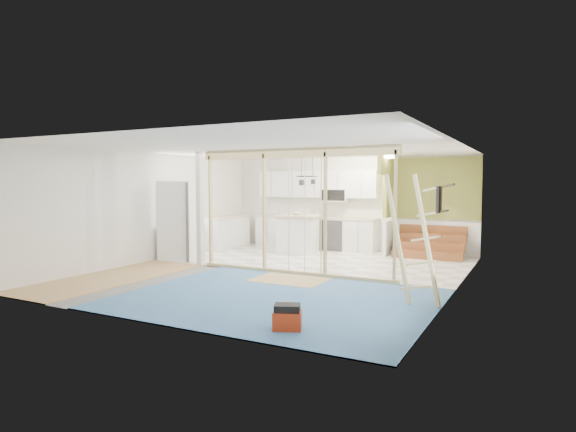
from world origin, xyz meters
The scene contains 17 objects.
room centered at (0.00, 0.00, 1.30)m, with size 7.01×8.01×2.61m.
floor_overlays centered at (0.07, 0.06, 0.01)m, with size 7.00×8.00×0.03m.
stud_frame centered at (-0.27, 0.00, 1.61)m, with size 4.66×0.14×2.60m.
base_cabinets centered at (-1.61, 3.36, 0.47)m, with size 4.45×2.24×0.93m.
upper_cabinets centered at (-0.84, 3.82, 1.82)m, with size 3.60×0.41×0.85m.
green_partition centered at (2.04, 3.66, 0.94)m, with size 2.25×1.51×2.60m.
pot_rack centered at (-0.31, 1.89, 2.00)m, with size 0.52×0.52×0.72m.
sheathing_panel centered at (3.48, -2.00, 1.30)m, with size 0.02×4.00×2.60m, color tan.
electrical_panel centered at (3.43, -1.40, 1.65)m, with size 0.04×0.30×0.40m, color #3B3B41.
ceiling_light centered at (1.40, 3.00, 2.54)m, with size 0.32×0.32×0.08m, color #FFEABF.
fridge centered at (-3.06, 0.45, 0.97)m, with size 1.03×1.00×1.93m.
island centered at (-0.93, 2.70, 0.52)m, with size 1.24×1.24×1.04m.
bowl centered at (-0.95, 2.72, 1.07)m, with size 0.27×0.27×0.07m, color silver.
soap_bottle_a centered at (-1.97, 3.63, 1.09)m, with size 0.12×0.12×0.32m, color #B2B8C6.
soap_bottle_b centered at (-0.84, 3.71, 1.03)m, with size 0.09×0.09×0.19m, color white.
toolbox centered at (1.93, -3.40, 0.16)m, with size 0.44×0.39×0.34m.
ladder centered at (3.08, -1.35, 1.03)m, with size 1.08×0.14×2.02m.
Camera 1 is at (4.74, -8.77, 1.90)m, focal length 30.00 mm.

